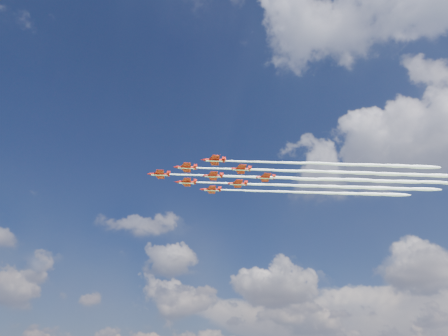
{
  "coord_description": "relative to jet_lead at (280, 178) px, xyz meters",
  "views": [
    {
      "loc": [
        103.66,
        -128.44,
        4.0
      ],
      "look_at": [
        11.79,
        -6.9,
        84.09
      ],
      "focal_mm": 35.0,
      "sensor_mm": 36.0,
      "label": 1
    }
  ],
  "objects": [
    {
      "name": "jet_row2_starb",
      "position": [
        3.74,
        12.04,
        0.0
      ],
      "size": [
        79.4,
        69.19,
        2.33
      ],
      "rotation": [
        0.0,
        0.0,
        0.72
      ],
      "color": "#B11209"
    },
    {
      "name": "jet_row3_starb",
      "position": [
        7.49,
        24.08,
        0.0
      ],
      "size": [
        79.4,
        69.19,
        2.33
      ],
      "rotation": [
        0.0,
        0.0,
        0.72
      ],
      "color": "#B11209"
    },
    {
      "name": "jet_row4_starb",
      "position": [
        19.94,
        26.1,
        0.0
      ],
      "size": [
        79.4,
        69.19,
        2.33
      ],
      "rotation": [
        0.0,
        0.0,
        0.72
      ],
      "color": "#B11209"
    },
    {
      "name": "jet_row2_port",
      "position": [
        12.45,
        2.02,
        0.0
      ],
      "size": [
        79.4,
        69.19,
        2.33
      ],
      "rotation": [
        0.0,
        0.0,
        0.72
      ],
      "color": "#B11209"
    },
    {
      "name": "jet_lead",
      "position": [
        0.0,
        0.0,
        0.0
      ],
      "size": [
        79.4,
        69.19,
        2.33
      ],
      "rotation": [
        0.0,
        0.0,
        0.72
      ],
      "color": "#B11209"
    },
    {
      "name": "jet_tail",
      "position": [
        32.39,
        28.12,
        0.0
      ],
      "size": [
        79.4,
        69.19,
        2.33
      ],
      "rotation": [
        0.0,
        0.0,
        0.72
      ],
      "color": "#B11209"
    },
    {
      "name": "jet_row3_centre",
      "position": [
        16.19,
        14.06,
        0.0
      ],
      "size": [
        79.4,
        69.19,
        2.33
      ],
      "rotation": [
        0.0,
        0.0,
        0.72
      ],
      "color": "#B11209"
    },
    {
      "name": "jet_row3_port",
      "position": [
        24.9,
        4.04,
        0.0
      ],
      "size": [
        79.4,
        69.19,
        2.33
      ],
      "rotation": [
        0.0,
        0.0,
        0.72
      ],
      "color": "#B11209"
    },
    {
      "name": "jet_row4_port",
      "position": [
        28.64,
        16.08,
        0.0
      ],
      "size": [
        79.4,
        69.19,
        2.33
      ],
      "rotation": [
        0.0,
        0.0,
        0.72
      ],
      "color": "#B11209"
    }
  ]
}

